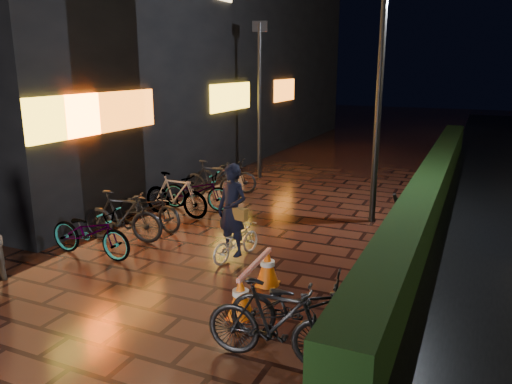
% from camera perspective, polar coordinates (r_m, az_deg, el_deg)
% --- Properties ---
extents(ground, '(80.00, 80.00, 0.00)m').
position_cam_1_polar(ground, '(8.43, -9.71, -11.54)').
color(ground, '#381911').
rests_on(ground, ground).
extents(hedge, '(0.70, 20.00, 1.00)m').
position_cam_1_polar(hedge, '(14.62, 19.59, 1.05)').
color(hedge, black).
rests_on(hedge, ground).
extents(storefront_block, '(12.09, 22.00, 9.00)m').
position_cam_1_polar(storefront_block, '(22.51, -14.27, 16.08)').
color(storefront_block, black).
rests_on(storefront_block, ground).
extents(lamp_post_hedge, '(0.52, 0.19, 5.46)m').
position_cam_1_polar(lamp_post_hedge, '(11.79, 13.89, 10.78)').
color(lamp_post_hedge, black).
rests_on(lamp_post_hedge, ground).
extents(lamp_post_sf, '(0.47, 0.22, 4.98)m').
position_cam_1_polar(lamp_post_sf, '(16.35, 0.43, 11.14)').
color(lamp_post_sf, black).
rests_on(lamp_post_sf, ground).
extents(cyclist, '(0.76, 1.38, 1.88)m').
position_cam_1_polar(cyclist, '(9.50, -2.54, -3.76)').
color(cyclist, silver).
rests_on(cyclist, ground).
extents(traffic_barrier, '(0.48, 1.61, 0.65)m').
position_cam_1_polar(traffic_barrier, '(8.03, -0.11, -10.14)').
color(traffic_barrier, '#FF660D').
rests_on(traffic_barrier, ground).
extents(cart_assembly, '(0.65, 0.61, 1.12)m').
position_cam_1_polar(cart_assembly, '(10.88, 17.05, -2.74)').
color(cart_assembly, black).
rests_on(cart_assembly, ground).
extents(parked_bikes_storefront, '(2.15, 6.43, 1.10)m').
position_cam_1_polar(parked_bikes_storefront, '(12.32, -9.42, -0.60)').
color(parked_bikes_storefront, black).
rests_on(parked_bikes_storefront, ground).
extents(parked_bikes_hedge, '(2.00, 1.38, 1.10)m').
position_cam_1_polar(parked_bikes_hedge, '(6.65, 3.69, -13.76)').
color(parked_bikes_hedge, black).
rests_on(parked_bikes_hedge, ground).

